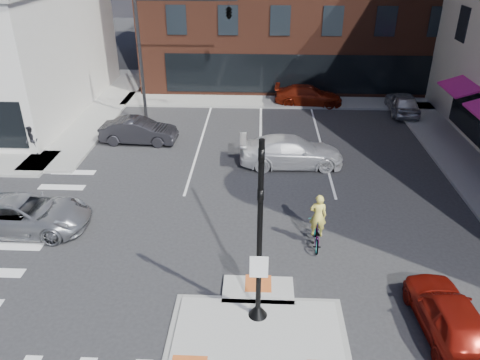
{
  "coord_description": "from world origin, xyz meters",
  "views": [
    {
      "loc": [
        -0.06,
        -10.67,
        10.74
      ],
      "look_at": [
        -0.81,
        5.93,
        2.0
      ],
      "focal_mm": 35.0,
      "sensor_mm": 36.0,
      "label": 1
    }
  ],
  "objects_px": {
    "pedestrian_a": "(32,140)",
    "white_pickup": "(291,151)",
    "silver_suv": "(25,214)",
    "red_sedan": "(450,316)",
    "bg_car_dark": "(139,131)",
    "cyclist": "(317,229)",
    "bg_car_silver": "(402,103)",
    "bg_car_red": "(308,95)"
  },
  "relations": [
    {
      "from": "red_sedan",
      "to": "bg_car_silver",
      "type": "height_order",
      "value": "bg_car_silver"
    },
    {
      "from": "bg_car_silver",
      "to": "bg_car_red",
      "type": "height_order",
      "value": "bg_car_silver"
    },
    {
      "from": "bg_car_dark",
      "to": "bg_car_silver",
      "type": "height_order",
      "value": "bg_car_silver"
    },
    {
      "from": "bg_car_silver",
      "to": "cyclist",
      "type": "distance_m",
      "value": 17.17
    },
    {
      "from": "white_pickup",
      "to": "pedestrian_a",
      "type": "relative_size",
      "value": 3.33
    },
    {
      "from": "bg_car_dark",
      "to": "bg_car_silver",
      "type": "bearing_deg",
      "value": -68.27
    },
    {
      "from": "pedestrian_a",
      "to": "silver_suv",
      "type": "bearing_deg",
      "value": -43.01
    },
    {
      "from": "silver_suv",
      "to": "cyclist",
      "type": "distance_m",
      "value": 11.72
    },
    {
      "from": "bg_car_dark",
      "to": "bg_car_silver",
      "type": "xyz_separation_m",
      "value": [
        16.53,
        5.81,
        0.01
      ]
    },
    {
      "from": "silver_suv",
      "to": "white_pickup",
      "type": "distance_m",
      "value": 12.89
    },
    {
      "from": "bg_car_red",
      "to": "bg_car_dark",
      "type": "bearing_deg",
      "value": 129.63
    },
    {
      "from": "white_pickup",
      "to": "bg_car_silver",
      "type": "bearing_deg",
      "value": -45.58
    },
    {
      "from": "red_sedan",
      "to": "bg_car_red",
      "type": "bearing_deg",
      "value": -87.5
    },
    {
      "from": "bg_car_silver",
      "to": "bg_car_red",
      "type": "bearing_deg",
      "value": -10.78
    },
    {
      "from": "silver_suv",
      "to": "red_sedan",
      "type": "height_order",
      "value": "silver_suv"
    },
    {
      "from": "silver_suv",
      "to": "white_pickup",
      "type": "xyz_separation_m",
      "value": [
        11.1,
        6.56,
        0.05
      ]
    },
    {
      "from": "bg_car_red",
      "to": "pedestrian_a",
      "type": "height_order",
      "value": "pedestrian_a"
    },
    {
      "from": "red_sedan",
      "to": "cyclist",
      "type": "height_order",
      "value": "cyclist"
    },
    {
      "from": "pedestrian_a",
      "to": "white_pickup",
      "type": "bearing_deg",
      "value": 23.56
    },
    {
      "from": "cyclist",
      "to": "silver_suv",
      "type": "bearing_deg",
      "value": 0.11
    },
    {
      "from": "red_sedan",
      "to": "bg_car_dark",
      "type": "bearing_deg",
      "value": -51.91
    },
    {
      "from": "bg_car_dark",
      "to": "bg_car_red",
      "type": "relative_size",
      "value": 0.92
    },
    {
      "from": "cyclist",
      "to": "bg_car_silver",
      "type": "bearing_deg",
      "value": -112.31
    },
    {
      "from": "bg_car_silver",
      "to": "red_sedan",
      "type": "bearing_deg",
      "value": 82.14
    },
    {
      "from": "cyclist",
      "to": "red_sedan",
      "type": "bearing_deg",
      "value": 130.95
    },
    {
      "from": "silver_suv",
      "to": "pedestrian_a",
      "type": "xyz_separation_m",
      "value": [
        -2.77,
        7.0,
        0.22
      ]
    },
    {
      "from": "red_sedan",
      "to": "bg_car_dark",
      "type": "distance_m",
      "value": 19.07
    },
    {
      "from": "silver_suv",
      "to": "white_pickup",
      "type": "height_order",
      "value": "white_pickup"
    },
    {
      "from": "white_pickup",
      "to": "bg_car_red",
      "type": "height_order",
      "value": "white_pickup"
    },
    {
      "from": "red_sedan",
      "to": "bg_car_dark",
      "type": "relative_size",
      "value": 0.94
    },
    {
      "from": "bg_car_dark",
      "to": "white_pickup",
      "type": "bearing_deg",
      "value": -104.61
    },
    {
      "from": "silver_suv",
      "to": "red_sedan",
      "type": "relative_size",
      "value": 1.28
    },
    {
      "from": "bg_car_red",
      "to": "cyclist",
      "type": "distance_m",
      "value": 17.09
    },
    {
      "from": "pedestrian_a",
      "to": "bg_car_red",
      "type": "bearing_deg",
      "value": 56.74
    },
    {
      "from": "cyclist",
      "to": "pedestrian_a",
      "type": "height_order",
      "value": "cyclist"
    },
    {
      "from": "red_sedan",
      "to": "cyclist",
      "type": "bearing_deg",
      "value": -55.67
    },
    {
      "from": "pedestrian_a",
      "to": "cyclist",
      "type": "bearing_deg",
      "value": -2.14
    },
    {
      "from": "silver_suv",
      "to": "bg_car_red",
      "type": "distance_m",
      "value": 20.9
    },
    {
      "from": "bg_car_silver",
      "to": "white_pickup",
      "type": "bearing_deg",
      "value": 49.78
    },
    {
      "from": "bg_car_red",
      "to": "white_pickup",
      "type": "bearing_deg",
      "value": 174.56
    },
    {
      "from": "red_sedan",
      "to": "bg_car_red",
      "type": "xyz_separation_m",
      "value": [
        -2.38,
        21.5,
        -0.01
      ]
    },
    {
      "from": "white_pickup",
      "to": "bg_car_silver",
      "type": "distance_m",
      "value": 11.56
    }
  ]
}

